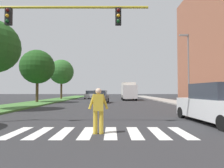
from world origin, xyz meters
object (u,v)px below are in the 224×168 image
at_px(tree_far, 37,67).
at_px(tree_distant, 61,72).
at_px(suv_crossing, 215,104).
at_px(sedan_distant, 90,95).
at_px(traffic_light_gantry, 8,32).
at_px(sedan_far_horizon, 97,94).
at_px(pedestrian_performer, 98,109).
at_px(street_lamp_right, 187,63).
at_px(truck_box_delivery, 128,91).
at_px(sedan_midblock, 101,97).

distance_m(tree_far, tree_distant, 10.63).
bearing_deg(suv_crossing, sedan_distant, 107.68).
bearing_deg(traffic_light_gantry, sedan_far_horizon, 88.69).
xyz_separation_m(pedestrian_performer, sedan_far_horizon, (-3.45, 42.34, -0.13)).
xyz_separation_m(suv_crossing, sedan_distant, (-9.54, 29.92, -0.15)).
bearing_deg(traffic_light_gantry, street_lamp_right, 40.97).
bearing_deg(street_lamp_right, sedan_far_horizon, 112.22).
height_order(tree_distant, sedan_distant, tree_distant).
relative_size(traffic_light_gantry, truck_box_delivery, 1.54).
height_order(tree_distant, traffic_light_gantry, tree_distant).
distance_m(tree_far, suv_crossing, 22.29).
bearing_deg(traffic_light_gantry, truck_box_delivery, 72.43).
relative_size(street_lamp_right, pedestrian_performer, 4.44).
bearing_deg(street_lamp_right, tree_distant, 138.01).
bearing_deg(sedan_midblock, street_lamp_right, -30.46).
distance_m(tree_distant, sedan_midblock, 13.80).
height_order(pedestrian_performer, suv_crossing, suv_crossing).
height_order(suv_crossing, sedan_far_horizon, suv_crossing).
height_order(street_lamp_right, sedan_midblock, street_lamp_right).
relative_size(sedan_distant, sedan_far_horizon, 0.99).
bearing_deg(sedan_distant, sedan_far_horizon, 87.36).
relative_size(tree_distant, truck_box_delivery, 1.19).
bearing_deg(street_lamp_right, suv_crossing, -105.34).
bearing_deg(sedan_midblock, sedan_distant, 102.02).
distance_m(street_lamp_right, sedan_midblock, 11.72).
bearing_deg(suv_crossing, sedan_far_horizon, 102.78).
height_order(tree_far, traffic_light_gantry, tree_far).
xyz_separation_m(street_lamp_right, suv_crossing, (-2.92, -10.65, -3.66)).
relative_size(tree_far, sedan_midblock, 1.61).
relative_size(street_lamp_right, sedan_distant, 1.69).
distance_m(traffic_light_gantry, pedestrian_performer, 5.84).
xyz_separation_m(street_lamp_right, truck_box_delivery, (-5.10, 13.48, -2.96)).
relative_size(sedan_midblock, sedan_far_horizon, 0.96).
bearing_deg(sedan_midblock, tree_far, -177.61).
xyz_separation_m(tree_distant, sedan_far_horizon, (5.65, 13.48, -4.42)).
distance_m(tree_far, sedan_distant, 15.61).
relative_size(suv_crossing, sedan_far_horizon, 1.05).
xyz_separation_m(tree_far, tree_distant, (0.39, 10.62, 0.40)).
xyz_separation_m(street_lamp_right, sedan_distant, (-12.46, 19.27, -3.82)).
distance_m(suv_crossing, sedan_far_horizon, 41.03).
xyz_separation_m(tree_far, traffic_light_gantry, (5.11, -16.49, -0.43)).
bearing_deg(tree_far, sedan_far_horizon, 75.93).
bearing_deg(street_lamp_right, traffic_light_gantry, -139.03).
bearing_deg(traffic_light_gantry, tree_distant, 99.88).
xyz_separation_m(tree_distant, truck_box_delivery, (12.54, -2.41, -3.59)).
relative_size(sedan_distant, truck_box_delivery, 0.72).
height_order(tree_distant, street_lamp_right, street_lamp_right).
relative_size(tree_far, traffic_light_gantry, 0.73).
bearing_deg(tree_far, traffic_light_gantry, -72.77).
distance_m(sedan_far_horizon, truck_box_delivery, 17.34).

